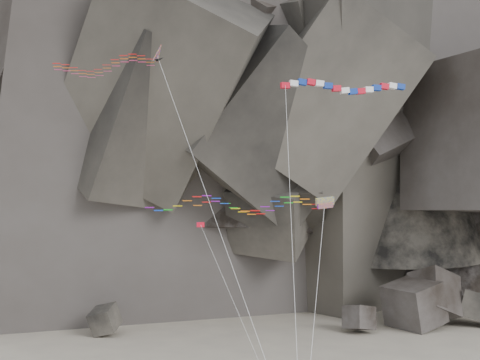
{
  "coord_description": "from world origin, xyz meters",
  "views": [
    {
      "loc": [
        1.97,
        -48.3,
        17.75
      ],
      "look_at": [
        2.2,
        6.0,
        19.65
      ],
      "focal_mm": 45.0,
      "sensor_mm": 36.0,
      "label": 1
    }
  ],
  "objects_px": {
    "delta_kite": "(100,65)",
    "parafoil_kite": "(228,204)",
    "banner_kite": "(344,88)",
    "pennant_kite": "(213,256)"
  },
  "relations": [
    {
      "from": "banner_kite",
      "to": "parafoil_kite",
      "type": "height_order",
      "value": "banner_kite"
    },
    {
      "from": "delta_kite",
      "to": "pennant_kite",
      "type": "xyz_separation_m",
      "value": [
        10.54,
        -7.48,
        -16.49
      ]
    },
    {
      "from": "delta_kite",
      "to": "parafoil_kite",
      "type": "distance_m",
      "value": 17.97
    },
    {
      "from": "banner_kite",
      "to": "parafoil_kite",
      "type": "bearing_deg",
      "value": -162.54
    },
    {
      "from": "pennant_kite",
      "to": "banner_kite",
      "type": "bearing_deg",
      "value": 17.43
    },
    {
      "from": "delta_kite",
      "to": "banner_kite",
      "type": "bearing_deg",
      "value": 7.18
    },
    {
      "from": "delta_kite",
      "to": "banner_kite",
      "type": "relative_size",
      "value": 1.12
    },
    {
      "from": "banner_kite",
      "to": "delta_kite",
      "type": "bearing_deg",
      "value": 168.74
    },
    {
      "from": "delta_kite",
      "to": "parafoil_kite",
      "type": "xyz_separation_m",
      "value": [
        11.65,
        -5.63,
        -12.47
      ]
    },
    {
      "from": "delta_kite",
      "to": "banner_kite",
      "type": "xyz_separation_m",
      "value": [
        22.03,
        0.14,
        -2.03
      ]
    }
  ]
}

